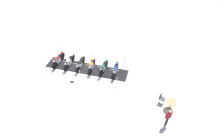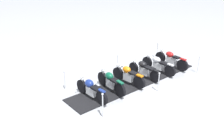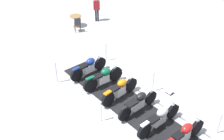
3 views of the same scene
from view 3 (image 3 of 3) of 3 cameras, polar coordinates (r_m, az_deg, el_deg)
The scene contains 17 objects.
ground_plane at distance 12.32m, azimuth 3.32°, elevation -7.09°, with size 80.00×80.00×0.00m, color #A8AAB2.
display_platform at distance 12.30m, azimuth 3.33°, elevation -7.00°, with size 7.93×1.50×0.05m, color black.
motorcycle_maroon at distance 10.69m, azimuth 14.30°, elevation -12.56°, with size 1.61×1.83×1.02m.
motorcycle_chrome at distance 11.15m, azimuth 9.65°, elevation -9.44°, with size 1.57×1.85×0.97m.
motorcycle_black at distance 11.68m, azimuth 5.47°, elevation -6.45°, with size 1.46×1.74×0.93m.
motorcycle_copper at distance 12.31m, azimuth 1.67°, elevation -3.86°, with size 1.36×1.79×0.99m.
motorcycle_forest at distance 13.00m, azimuth -1.66°, elevation -1.41°, with size 1.58×1.62×1.05m.
motorcycle_navy at distance 13.77m, azimuth -4.63°, elevation 0.71°, with size 1.41×1.76×0.97m.
stanchion_left_mid at distance 11.36m, azimuth -2.23°, elevation -9.00°, with size 0.31×0.31×1.05m.
stanchion_right_mid at distance 12.96m, azimuth 8.23°, elevation -3.11°, with size 0.34×0.34×1.07m.
stanchion_left_rear at distance 13.57m, azimuth -11.07°, elevation -1.21°, with size 0.33×0.33×1.15m.
stanchion_right_rear at distance 14.93m, azimuth -1.22°, elevation 3.05°, with size 0.31×0.31×1.07m.
stanchion_right_front at distance 11.62m, azimuth 20.63°, elevation -10.77°, with size 0.34×0.34×1.06m.
info_placard at distance 13.13m, azimuth 11.49°, elevation -4.39°, with size 0.38×0.38×0.22m.
cafe_table at distance 18.69m, azimuth -7.32°, elevation 10.26°, with size 0.76×0.76×0.74m.
cafe_chair_near_table at distance 17.94m, azimuth -6.96°, elevation 9.25°, with size 0.53×0.53×0.98m.
bystander_person at distance 19.16m, azimuth -3.11°, elevation 12.50°, with size 0.42×0.26×1.65m.
Camera 3 is at (-0.80, 9.17, 8.18)m, focal length 45.38 mm.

